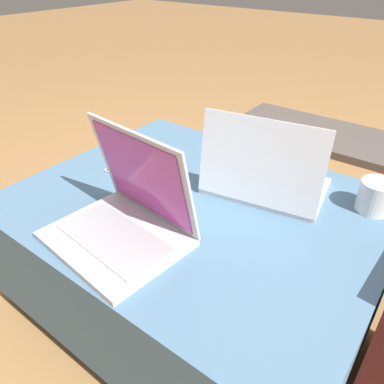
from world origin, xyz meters
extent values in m
plane|color=#9E7042|center=(0.00, 0.00, 0.00)|extent=(14.00, 14.00, 0.00)
cube|color=#2A3D4E|center=(0.00, 0.00, 0.03)|extent=(0.97, 0.79, 0.05)
cube|color=slate|center=(0.00, 0.00, 0.22)|extent=(1.01, 0.82, 0.34)
cube|color=silver|center=(-0.06, -0.26, 0.40)|extent=(0.35, 0.29, 0.02)
cube|color=#9E9EA3|center=(-0.06, -0.27, 0.41)|extent=(0.30, 0.17, 0.00)
cube|color=silver|center=(-0.05, -0.16, 0.53)|extent=(0.33, 0.09, 0.25)
cube|color=#B23D93|center=(-0.05, -0.16, 0.53)|extent=(0.29, 0.08, 0.23)
cube|color=silver|center=(0.12, 0.18, 0.40)|extent=(0.37, 0.29, 0.02)
cube|color=#9E9EA3|center=(0.12, 0.19, 0.41)|extent=(0.31, 0.18, 0.00)
cube|color=silver|center=(0.14, 0.09, 0.52)|extent=(0.34, 0.10, 0.23)
cube|color=#1E4799|center=(0.14, 0.09, 0.52)|extent=(0.30, 0.09, 0.21)
cube|color=white|center=(-0.27, -0.01, 0.39)|extent=(0.15, 0.07, 0.01)
cube|color=black|center=(-0.27, -0.01, 0.40)|extent=(0.14, 0.06, 0.00)
cylinder|color=white|center=(0.41, 0.26, 0.43)|extent=(0.09, 0.09, 0.09)
cube|color=#564C47|center=(0.00, 1.52, 0.02)|extent=(1.40, 0.50, 0.04)
camera|label=1|loc=(0.52, -0.71, 0.99)|focal=35.00mm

